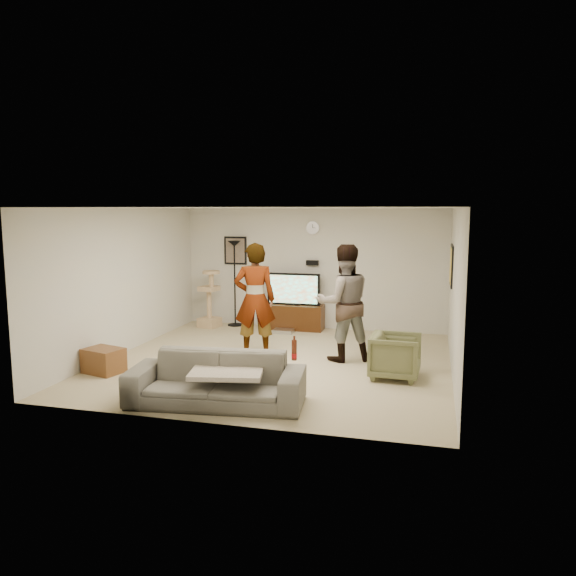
% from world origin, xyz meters
% --- Properties ---
extents(floor, '(5.50, 5.50, 0.02)m').
position_xyz_m(floor, '(0.00, 0.00, -0.01)').
color(floor, tan).
rests_on(floor, ground).
extents(ceiling, '(5.50, 5.50, 0.02)m').
position_xyz_m(ceiling, '(0.00, 0.00, 2.51)').
color(ceiling, white).
rests_on(ceiling, wall_back).
extents(wall_back, '(5.50, 0.04, 2.50)m').
position_xyz_m(wall_back, '(0.00, 2.75, 1.25)').
color(wall_back, silver).
rests_on(wall_back, floor).
extents(wall_front, '(5.50, 0.04, 2.50)m').
position_xyz_m(wall_front, '(0.00, -2.75, 1.25)').
color(wall_front, silver).
rests_on(wall_front, floor).
extents(wall_left, '(0.04, 5.50, 2.50)m').
position_xyz_m(wall_left, '(-2.75, 0.00, 1.25)').
color(wall_left, silver).
rests_on(wall_left, floor).
extents(wall_right, '(0.04, 5.50, 2.50)m').
position_xyz_m(wall_right, '(2.75, 0.00, 1.25)').
color(wall_right, silver).
rests_on(wall_right, floor).
extents(wall_clock, '(0.26, 0.04, 0.26)m').
position_xyz_m(wall_clock, '(0.00, 2.72, 2.10)').
color(wall_clock, silver).
rests_on(wall_clock, wall_back).
extents(wall_speaker, '(0.25, 0.10, 0.10)m').
position_xyz_m(wall_speaker, '(0.00, 2.69, 1.38)').
color(wall_speaker, black).
rests_on(wall_speaker, wall_back).
extents(picture_back, '(0.42, 0.03, 0.52)m').
position_xyz_m(picture_back, '(-1.70, 2.73, 1.60)').
color(picture_back, '#706053').
rests_on(picture_back, wall_back).
extents(picture_right, '(0.03, 0.78, 0.62)m').
position_xyz_m(picture_right, '(2.73, 1.60, 1.50)').
color(picture_right, gold).
rests_on(picture_right, wall_right).
extents(tv_stand, '(1.24, 0.45, 0.52)m').
position_xyz_m(tv_stand, '(-0.35, 2.50, 0.26)').
color(tv_stand, '#351B09').
rests_on(tv_stand, floor).
extents(console_box, '(0.40, 0.30, 0.07)m').
position_xyz_m(console_box, '(-0.47, 2.11, 0.04)').
color(console_box, '#BDBDC1').
rests_on(console_box, floor).
extents(tv, '(1.10, 0.08, 0.65)m').
position_xyz_m(tv, '(-0.35, 2.50, 0.84)').
color(tv, black).
rests_on(tv, tv_stand).
extents(tv_screen, '(1.02, 0.01, 0.58)m').
position_xyz_m(tv_screen, '(-0.35, 2.46, 0.84)').
color(tv_screen, '#55EDC8').
rests_on(tv_screen, tv).
extents(floor_lamp, '(0.32, 0.32, 1.81)m').
position_xyz_m(floor_lamp, '(-1.66, 2.55, 0.91)').
color(floor_lamp, black).
rests_on(floor_lamp, floor).
extents(cat_tree, '(0.47, 0.47, 1.21)m').
position_xyz_m(cat_tree, '(-2.13, 2.25, 0.61)').
color(cat_tree, tan).
rests_on(cat_tree, floor).
extents(person_left, '(0.81, 0.66, 1.92)m').
position_xyz_m(person_left, '(-0.49, 0.34, 0.96)').
color(person_left, '#A0A0A0').
rests_on(person_left, floor).
extents(person_right, '(1.15, 1.05, 1.92)m').
position_xyz_m(person_right, '(1.03, 0.39, 0.96)').
color(person_right, navy).
rests_on(person_right, floor).
extents(sofa, '(2.32, 1.12, 0.65)m').
position_xyz_m(sofa, '(-0.21, -2.12, 0.33)').
color(sofa, '#636057').
rests_on(sofa, floor).
extents(throw_blanket, '(1.02, 0.87, 0.06)m').
position_xyz_m(throw_blanket, '(-0.06, -2.12, 0.44)').
color(throw_blanket, beige).
rests_on(throw_blanket, sofa).
extents(beer_bottle, '(0.06, 0.06, 0.25)m').
position_xyz_m(beer_bottle, '(0.82, -2.12, 0.78)').
color(beer_bottle, '#571F0E').
rests_on(beer_bottle, sofa).
extents(armchair, '(0.76, 0.74, 0.66)m').
position_xyz_m(armchair, '(1.93, -0.41, 0.33)').
color(armchair, '#60633E').
rests_on(armchair, floor).
extents(side_table, '(0.65, 0.55, 0.38)m').
position_xyz_m(side_table, '(-2.40, -1.26, 0.19)').
color(side_table, brown).
rests_on(side_table, floor).
extents(toy_ball, '(0.08, 0.08, 0.08)m').
position_xyz_m(toy_ball, '(-1.72, -0.25, 0.04)').
color(toy_ball, teal).
rests_on(toy_ball, floor).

